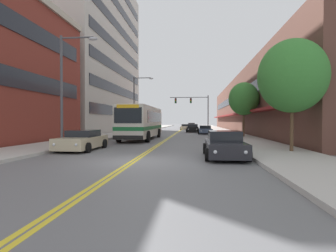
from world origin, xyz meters
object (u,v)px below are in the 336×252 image
(car_charcoal_parked_right_foreground, at_px, (225,145))
(car_slate_blue_parked_right_mid, at_px, (205,130))
(city_bus, at_px, (142,121))
(street_tree_right_mid, at_px, (244,99))
(car_red_moving_lead, at_px, (192,126))
(car_champagne_moving_third, at_px, (186,127))
(car_navy_parked_left_mid, at_px, (150,129))
(street_lamp_left_near, at_px, (67,82))
(street_lamp_left_far, at_px, (137,100))
(traffic_signal_mast, at_px, (195,105))
(car_beige_parked_left_near, at_px, (83,141))
(car_black_moving_second, at_px, (193,128))
(street_tree_right_near, at_px, (292,76))

(car_charcoal_parked_right_foreground, relative_size, car_slate_blue_parked_right_mid, 0.97)
(city_bus, relative_size, street_tree_right_mid, 1.92)
(city_bus, bearing_deg, car_red_moving_lead, 82.91)
(car_red_moving_lead, bearing_deg, car_champagne_moving_third, -96.42)
(car_navy_parked_left_mid, distance_m, street_lamp_left_near, 26.91)
(street_lamp_left_near, xyz_separation_m, street_lamp_left_far, (0.04, 19.17, 0.40))
(street_tree_right_mid, bearing_deg, car_charcoal_parked_right_foreground, -103.60)
(car_navy_parked_left_mid, distance_m, car_slate_blue_parked_right_mid, 9.54)
(car_slate_blue_parked_right_mid, bearing_deg, traffic_signal_mast, 98.37)
(traffic_signal_mast, distance_m, street_lamp_left_near, 33.86)
(car_navy_parked_left_mid, bearing_deg, car_beige_parked_left_near, -89.80)
(street_lamp_left_near, bearing_deg, car_charcoal_parked_right_foreground, -10.49)
(street_lamp_left_near, height_order, street_lamp_left_far, street_lamp_left_far)
(car_red_moving_lead, bearing_deg, city_bus, -97.09)
(car_beige_parked_left_near, relative_size, street_lamp_left_near, 0.65)
(city_bus, bearing_deg, car_black_moving_second, 74.17)
(car_slate_blue_parked_right_mid, bearing_deg, street_lamp_left_far, -158.67)
(car_black_moving_second, xyz_separation_m, street_tree_right_mid, (5.63, -14.58, 3.63))
(city_bus, distance_m, car_black_moving_second, 18.24)
(car_red_moving_lead, distance_m, traffic_signal_mast, 14.96)
(city_bus, xyz_separation_m, car_beige_parked_left_near, (-1.82, -10.09, -1.22))
(car_slate_blue_parked_right_mid, bearing_deg, city_bus, -119.79)
(street_lamp_left_far, bearing_deg, street_lamp_left_near, -90.11)
(car_slate_blue_parked_right_mid, distance_m, street_tree_right_near, 23.39)
(city_bus, distance_m, street_tree_right_near, 15.48)
(car_red_moving_lead, relative_size, street_lamp_left_far, 0.59)
(car_beige_parked_left_near, xyz_separation_m, car_navy_parked_left_mid, (-0.09, 25.87, -0.02))
(car_navy_parked_left_mid, distance_m, street_lamp_left_far, 8.54)
(car_champagne_moving_third, height_order, street_lamp_left_far, street_lamp_left_far)
(car_black_moving_second, relative_size, street_tree_right_mid, 0.75)
(car_champagne_moving_third, bearing_deg, street_lamp_left_far, -107.33)
(car_champagne_moving_third, xyz_separation_m, street_lamp_left_near, (-5.91, -38.00, 3.69))
(car_charcoal_parked_right_foreground, bearing_deg, car_black_moving_second, 93.57)
(car_charcoal_parked_right_foreground, bearing_deg, street_lamp_left_near, 169.51)
(car_slate_blue_parked_right_mid, bearing_deg, street_tree_right_near, -80.19)
(car_slate_blue_parked_right_mid, relative_size, street_lamp_left_far, 0.60)
(car_charcoal_parked_right_foreground, distance_m, street_lamp_left_near, 10.10)
(car_beige_parked_left_near, distance_m, car_slate_blue_parked_right_mid, 23.60)
(car_charcoal_parked_right_foreground, xyz_separation_m, street_tree_right_near, (3.89, 1.74, 3.74))
(car_beige_parked_left_near, xyz_separation_m, car_slate_blue_parked_right_mid, (8.62, 21.97, -0.03))
(city_bus, relative_size, street_tree_right_near, 1.81)
(car_charcoal_parked_right_foreground, height_order, street_lamp_left_near, street_lamp_left_near)
(city_bus, xyz_separation_m, car_charcoal_parked_right_foreground, (6.84, -12.60, -1.20))
(car_champagne_moving_third, bearing_deg, car_navy_parked_left_mid, -115.44)
(city_bus, distance_m, street_lamp_left_far, 9.08)
(street_lamp_left_far, xyz_separation_m, street_tree_right_mid, (12.98, -5.37, -0.42))
(car_navy_parked_left_mid, relative_size, street_lamp_left_far, 0.61)
(traffic_signal_mast, bearing_deg, street_lamp_left_far, -119.15)
(city_bus, distance_m, car_red_moving_lead, 36.77)
(car_navy_parked_left_mid, height_order, street_lamp_left_far, street_lamp_left_far)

